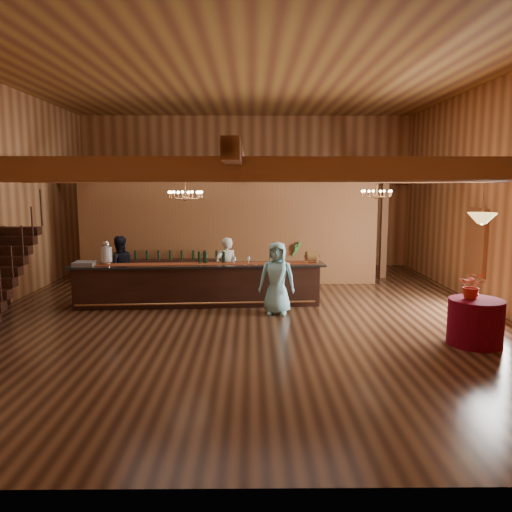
{
  "coord_description": "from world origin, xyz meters",
  "views": [
    {
      "loc": [
        0.19,
        -11.6,
        3.0
      ],
      "look_at": [
        0.31,
        0.54,
        1.27
      ],
      "focal_mm": 35.0,
      "sensor_mm": 36.0,
      "label": 1
    }
  ],
  "objects_px": {
    "beverage_dispenser": "(107,253)",
    "chandelier_right": "(377,193)",
    "pendant_lamp": "(482,218)",
    "bartender": "(226,269)",
    "backbar_shelf": "(176,273)",
    "round_table": "(475,322)",
    "chandelier_left": "(185,195)",
    "staff_second": "(119,267)",
    "tasting_bar": "(198,285)",
    "floor_plant": "(294,262)",
    "raffle_drum": "(312,256)",
    "guest": "(277,278)"
  },
  "relations": [
    {
      "from": "backbar_shelf",
      "to": "chandelier_right",
      "type": "xyz_separation_m",
      "value": [
        5.6,
        -1.41,
        2.39
      ]
    },
    {
      "from": "beverage_dispenser",
      "to": "chandelier_right",
      "type": "height_order",
      "value": "chandelier_right"
    },
    {
      "from": "round_table",
      "to": "chandelier_right",
      "type": "relative_size",
      "value": 1.26
    },
    {
      "from": "backbar_shelf",
      "to": "bartender",
      "type": "xyz_separation_m",
      "value": [
        1.59,
        -1.84,
        0.43
      ]
    },
    {
      "from": "tasting_bar",
      "to": "beverage_dispenser",
      "type": "xyz_separation_m",
      "value": [
        -2.23,
        -0.09,
        0.81
      ]
    },
    {
      "from": "backbar_shelf",
      "to": "chandelier_left",
      "type": "height_order",
      "value": "chandelier_left"
    },
    {
      "from": "round_table",
      "to": "staff_second",
      "type": "height_order",
      "value": "staff_second"
    },
    {
      "from": "tasting_bar",
      "to": "round_table",
      "type": "height_order",
      "value": "tasting_bar"
    },
    {
      "from": "raffle_drum",
      "to": "staff_second",
      "type": "bearing_deg",
      "value": 171.63
    },
    {
      "from": "tasting_bar",
      "to": "bartender",
      "type": "height_order",
      "value": "bartender"
    },
    {
      "from": "bartender",
      "to": "chandelier_left",
      "type": "bearing_deg",
      "value": 24.94
    },
    {
      "from": "chandelier_left",
      "to": "beverage_dispenser",
      "type": "bearing_deg",
      "value": 171.71
    },
    {
      "from": "beverage_dispenser",
      "to": "chandelier_right",
      "type": "relative_size",
      "value": 0.75
    },
    {
      "from": "bartender",
      "to": "guest",
      "type": "distance_m",
      "value": 1.96
    },
    {
      "from": "tasting_bar",
      "to": "beverage_dispenser",
      "type": "height_order",
      "value": "beverage_dispenser"
    },
    {
      "from": "tasting_bar",
      "to": "floor_plant",
      "type": "distance_m",
      "value": 3.92
    },
    {
      "from": "beverage_dispenser",
      "to": "bartender",
      "type": "distance_m",
      "value": 3.04
    },
    {
      "from": "pendant_lamp",
      "to": "bartender",
      "type": "relative_size",
      "value": 0.54
    },
    {
      "from": "chandelier_right",
      "to": "chandelier_left",
      "type": "bearing_deg",
      "value": -163.2
    },
    {
      "from": "beverage_dispenser",
      "to": "backbar_shelf",
      "type": "bearing_deg",
      "value": 63.19
    },
    {
      "from": "tasting_bar",
      "to": "round_table",
      "type": "bearing_deg",
      "value": -33.01
    },
    {
      "from": "tasting_bar",
      "to": "chandelier_right",
      "type": "height_order",
      "value": "chandelier_right"
    },
    {
      "from": "staff_second",
      "to": "floor_plant",
      "type": "height_order",
      "value": "staff_second"
    },
    {
      "from": "chandelier_left",
      "to": "chandelier_right",
      "type": "distance_m",
      "value": 5.12
    },
    {
      "from": "tasting_bar",
      "to": "raffle_drum",
      "type": "height_order",
      "value": "raffle_drum"
    },
    {
      "from": "raffle_drum",
      "to": "staff_second",
      "type": "height_order",
      "value": "staff_second"
    },
    {
      "from": "round_table",
      "to": "floor_plant",
      "type": "relative_size",
      "value": 0.77
    },
    {
      "from": "chandelier_left",
      "to": "chandelier_right",
      "type": "bearing_deg",
      "value": 16.8
    },
    {
      "from": "backbar_shelf",
      "to": "round_table",
      "type": "distance_m",
      "value": 8.61
    },
    {
      "from": "beverage_dispenser",
      "to": "bartender",
      "type": "bearing_deg",
      "value": 14.53
    },
    {
      "from": "backbar_shelf",
      "to": "chandelier_right",
      "type": "distance_m",
      "value": 6.25
    },
    {
      "from": "bartender",
      "to": "pendant_lamp",
      "type": "bearing_deg",
      "value": 117.69
    },
    {
      "from": "beverage_dispenser",
      "to": "chandelier_right",
      "type": "xyz_separation_m",
      "value": [
        6.91,
        1.19,
        1.45
      ]
    },
    {
      "from": "beverage_dispenser",
      "to": "guest",
      "type": "relative_size",
      "value": 0.35
    },
    {
      "from": "beverage_dispenser",
      "to": "round_table",
      "type": "relative_size",
      "value": 0.59
    },
    {
      "from": "tasting_bar",
      "to": "raffle_drum",
      "type": "distance_m",
      "value": 2.93
    },
    {
      "from": "backbar_shelf",
      "to": "guest",
      "type": "relative_size",
      "value": 1.65
    },
    {
      "from": "staff_second",
      "to": "tasting_bar",
      "type": "bearing_deg",
      "value": 138.78
    },
    {
      "from": "chandelier_left",
      "to": "pendant_lamp",
      "type": "height_order",
      "value": "same"
    },
    {
      "from": "staff_second",
      "to": "chandelier_left",
      "type": "bearing_deg",
      "value": 127.95
    },
    {
      "from": "chandelier_right",
      "to": "pendant_lamp",
      "type": "bearing_deg",
      "value": -78.13
    },
    {
      "from": "round_table",
      "to": "pendant_lamp",
      "type": "bearing_deg",
      "value": 0.0
    },
    {
      "from": "beverage_dispenser",
      "to": "staff_second",
      "type": "bearing_deg",
      "value": 87.21
    },
    {
      "from": "tasting_bar",
      "to": "guest",
      "type": "bearing_deg",
      "value": -26.94
    },
    {
      "from": "backbar_shelf",
      "to": "floor_plant",
      "type": "distance_m",
      "value": 3.6
    },
    {
      "from": "tasting_bar",
      "to": "backbar_shelf",
      "type": "xyz_separation_m",
      "value": [
        -0.92,
        2.51,
        -0.14
      ]
    },
    {
      "from": "round_table",
      "to": "chandelier_right",
      "type": "xyz_separation_m",
      "value": [
        -0.89,
        4.25,
        2.35
      ]
    },
    {
      "from": "raffle_drum",
      "to": "backbar_shelf",
      "type": "relative_size",
      "value": 0.12
    },
    {
      "from": "backbar_shelf",
      "to": "floor_plant",
      "type": "height_order",
      "value": "floor_plant"
    },
    {
      "from": "backbar_shelf",
      "to": "round_table",
      "type": "bearing_deg",
      "value": -47.86
    }
  ]
}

